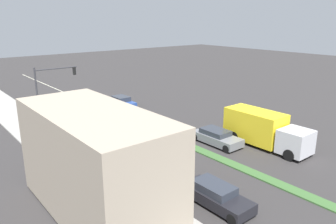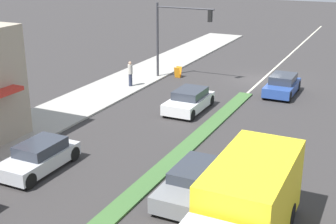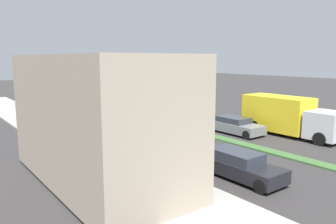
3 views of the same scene
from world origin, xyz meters
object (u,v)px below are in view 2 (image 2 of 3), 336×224
at_px(pedestrian, 130,73).
at_px(sedan_silver, 39,157).
at_px(delivery_truck, 244,212).
at_px(coupe_blue, 282,85).
at_px(warning_aframe_sign, 178,72).
at_px(traffic_signal_main, 175,28).
at_px(suv_grey, 195,182).
at_px(van_white, 189,101).

relative_size(pedestrian, sedan_silver, 0.46).
bearing_deg(delivery_truck, coupe_blue, -81.31).
relative_size(warning_aframe_sign, delivery_truck, 0.11).
bearing_deg(traffic_signal_main, suv_grey, 117.48).
bearing_deg(pedestrian, suv_grey, 129.10).
bearing_deg(suv_grey, traffic_signal_main, -62.52).
xyz_separation_m(warning_aframe_sign, sedan_silver, (-1.11, 17.43, 0.20)).
relative_size(coupe_blue, suv_grey, 0.87).
relative_size(van_white, suv_grey, 0.91).
bearing_deg(van_white, sedan_silver, 75.09).
bearing_deg(sedan_silver, warning_aframe_sign, -86.37).
height_order(traffic_signal_main, suv_grey, traffic_signal_main).
height_order(warning_aframe_sign, coupe_blue, coupe_blue).
relative_size(pedestrian, delivery_truck, 0.24).
bearing_deg(delivery_truck, suv_grey, -44.20).
bearing_deg(warning_aframe_sign, sedan_silver, 93.63).
xyz_separation_m(coupe_blue, suv_grey, (0.00, 15.59, -0.03)).
xyz_separation_m(delivery_truck, van_white, (7.20, -12.41, -0.83)).
relative_size(warning_aframe_sign, van_white, 0.21).
xyz_separation_m(delivery_truck, sedan_silver, (10.00, -1.90, -0.84)).
height_order(pedestrian, coupe_blue, pedestrian).
relative_size(delivery_truck, suv_grey, 1.68).
xyz_separation_m(warning_aframe_sign, coupe_blue, (-8.31, 1.01, 0.23)).
relative_size(traffic_signal_main, warning_aframe_sign, 6.69).
distance_m(pedestrian, delivery_truck, 20.09).
bearing_deg(delivery_truck, traffic_signal_main, -59.29).
height_order(sedan_silver, van_white, van_white).
bearing_deg(delivery_truck, sedan_silver, -10.74).
bearing_deg(warning_aframe_sign, pedestrian, 64.62).
height_order(warning_aframe_sign, suv_grey, suv_grey).
bearing_deg(suv_grey, coupe_blue, -90.00).
bearing_deg(coupe_blue, sedan_silver, 66.32).
xyz_separation_m(van_white, suv_grey, (-4.40, 9.69, -0.01)).
bearing_deg(suv_grey, delivery_truck, 135.80).
bearing_deg(van_white, suv_grey, 114.43).
relative_size(sedan_silver, van_white, 0.97).
bearing_deg(coupe_blue, warning_aframe_sign, -6.96).
height_order(delivery_truck, van_white, delivery_truck).
xyz_separation_m(sedan_silver, van_white, (-2.80, -10.51, 0.01)).
distance_m(warning_aframe_sign, suv_grey, 18.57).
bearing_deg(pedestrian, delivery_truck, 130.40).
height_order(delivery_truck, suv_grey, delivery_truck).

